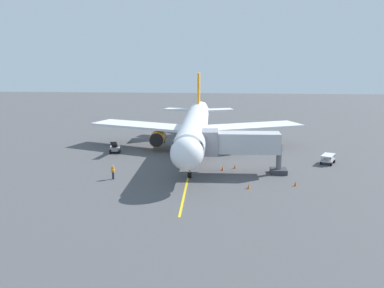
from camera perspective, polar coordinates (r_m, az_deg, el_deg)
ground_plane at (r=61.34m, az=0.06°, el=-1.32°), size 220.00×220.00×0.00m
apron_lead_in_line at (r=56.12m, az=-0.08°, el=-2.57°), size 1.47×39.99×0.01m
airplane at (r=61.43m, az=0.42°, el=2.51°), size 34.79×40.29×11.50m
jet_bridge at (r=50.38m, az=5.92°, el=0.08°), size 11.44×3.28×5.40m
ground_crew_marshaller at (r=49.03m, az=-11.08°, el=-3.88°), size 0.45×0.34×1.71m
ground_crew_wing_walker at (r=69.06m, az=-3.94°, el=0.90°), size 0.44×0.33×1.71m
baggage_cart_near_nose at (r=58.17m, az=18.60°, el=-2.02°), size 2.43×2.95×1.27m
belt_loader_portside at (r=62.77m, az=-10.80°, el=-0.56°), size 2.11×4.73×2.32m
safety_cone_nose_left at (r=52.11m, az=4.33°, el=-3.44°), size 0.32×0.32×0.55m
safety_cone_nose_right at (r=45.27m, az=7.98°, el=-5.91°), size 0.32×0.32×0.55m
safety_cone_wing_port at (r=47.21m, az=14.37°, el=-5.42°), size 0.32×0.32×0.55m
safety_cone_wing_starboard at (r=53.21m, az=6.07°, el=-3.15°), size 0.32×0.32×0.55m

